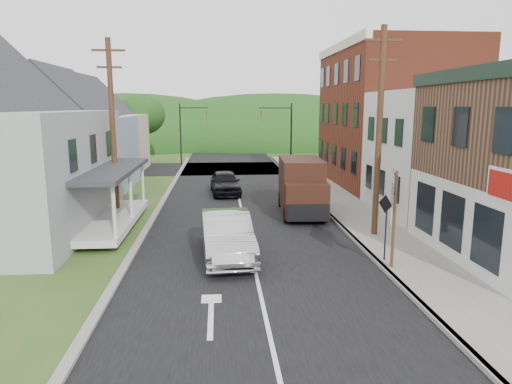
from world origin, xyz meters
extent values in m
plane|color=#2D4719|center=(0.00, 0.00, 0.00)|extent=(120.00, 120.00, 0.00)
cube|color=black|center=(0.00, 10.00, 0.00)|extent=(9.00, 90.00, 0.02)
cube|color=black|center=(0.00, 27.00, 0.00)|extent=(60.00, 9.00, 0.02)
cube|color=slate|center=(5.90, 8.00, 0.07)|extent=(2.80, 55.00, 0.15)
cube|color=slate|center=(4.55, 8.00, 0.07)|extent=(0.20, 55.00, 0.15)
cube|color=slate|center=(-4.65, 8.00, 0.06)|extent=(0.30, 55.00, 0.12)
cube|color=silver|center=(11.30, 7.50, 3.25)|extent=(8.00, 7.00, 6.50)
cube|color=maroon|center=(11.30, 17.00, 5.00)|extent=(8.00, 12.00, 10.00)
cube|color=#8092AF|center=(-11.00, 17.00, 2.50)|extent=(7.00, 8.00, 5.00)
cube|color=#B7B08E|center=(-11.50, 26.00, 2.50)|extent=(7.00, 8.00, 5.00)
cylinder|color=#472D19|center=(5.60, 3.50, 4.50)|extent=(0.26, 0.26, 9.00)
cube|color=#472D19|center=(5.60, 3.50, 8.40)|extent=(1.60, 0.10, 0.10)
cube|color=#472D19|center=(5.60, 3.50, 7.60)|extent=(1.20, 0.10, 0.10)
cylinder|color=#472D19|center=(-6.50, 8.00, 4.50)|extent=(0.26, 0.26, 9.00)
cube|color=#472D19|center=(-6.50, 8.00, 8.40)|extent=(1.60, 0.10, 0.10)
cube|color=#472D19|center=(-6.50, 8.00, 7.60)|extent=(1.20, 0.10, 0.10)
cylinder|color=black|center=(5.00, 23.50, 3.00)|extent=(0.14, 0.14, 6.00)
cylinder|color=black|center=(3.60, 23.50, 5.60)|extent=(2.80, 0.10, 0.10)
imported|color=olive|center=(2.40, 23.50, 4.90)|extent=(0.16, 0.20, 1.00)
cylinder|color=black|center=(-5.00, 30.50, 3.00)|extent=(0.14, 0.14, 6.00)
cylinder|color=black|center=(-3.60, 30.50, 5.60)|extent=(2.80, 0.10, 0.10)
imported|color=olive|center=(-2.40, 30.50, 4.90)|extent=(0.16, 0.20, 1.00)
cylinder|color=#382616|center=(-9.00, 32.00, 1.96)|extent=(0.36, 0.36, 3.92)
ellipsoid|color=#153811|center=(-9.00, 32.00, 4.90)|extent=(4.80, 4.80, 4.08)
ellipsoid|color=#153811|center=(0.00, 55.00, 0.00)|extent=(90.00, 30.00, 16.00)
imported|color=#B6B5BA|center=(-0.97, 1.31, 0.86)|extent=(2.20, 5.33, 1.72)
imported|color=black|center=(-0.84, 14.19, 0.77)|extent=(2.13, 4.63, 1.54)
cube|color=black|center=(3.20, 8.65, 1.61)|extent=(2.36, 4.18, 2.67)
cube|color=black|center=(3.05, 6.26, 1.15)|extent=(2.21, 1.60, 1.75)
cube|color=black|center=(3.07, 6.44, 1.89)|extent=(2.00, 1.22, 0.05)
cube|color=black|center=(3.01, 5.47, 0.69)|extent=(2.03, 0.26, 0.83)
cylinder|color=black|center=(2.09, 6.41, 0.41)|extent=(0.31, 0.84, 0.83)
cylinder|color=black|center=(4.03, 6.29, 0.41)|extent=(0.31, 0.84, 0.83)
cylinder|color=black|center=(2.32, 10.09, 0.41)|extent=(0.31, 0.84, 0.83)
cylinder|color=black|center=(4.25, 9.97, 0.41)|extent=(0.31, 0.84, 0.83)
cube|color=#472D19|center=(4.80, -0.65, 1.86)|extent=(0.14, 0.14, 3.42)
cube|color=black|center=(4.74, -0.63, 2.93)|extent=(0.69, 1.85, 0.08)
cube|color=white|center=(4.48, -1.26, 3.37)|extent=(0.20, 0.51, 0.21)
cube|color=white|center=(4.48, -1.26, 2.93)|extent=(0.21, 0.56, 0.54)
cube|color=white|center=(4.48, -1.26, 2.49)|extent=(0.20, 0.51, 0.27)
cube|color=white|center=(4.71, -0.61, 3.37)|extent=(0.20, 0.51, 0.21)
cube|color=white|center=(4.71, -0.61, 2.93)|extent=(0.21, 0.56, 0.54)
cube|color=white|center=(4.71, -0.61, 2.49)|extent=(0.20, 0.51, 0.27)
cube|color=white|center=(4.94, 0.03, 3.37)|extent=(0.20, 0.51, 0.21)
cube|color=white|center=(4.94, 0.03, 2.93)|extent=(0.21, 0.56, 0.54)
cube|color=white|center=(4.94, 0.03, 2.49)|extent=(0.20, 0.51, 0.27)
cube|color=white|center=(4.71, -0.61, 1.96)|extent=(0.17, 0.42, 0.54)
cylinder|color=black|center=(4.80, 0.07, 1.30)|extent=(0.08, 0.08, 2.30)
cube|color=black|center=(4.74, 0.07, 2.26)|extent=(0.28, 0.62, 0.68)
cube|color=#E2A20B|center=(4.75, 0.07, 2.26)|extent=(0.26, 0.57, 0.61)
camera|label=1|loc=(-1.21, -15.53, 5.70)|focal=32.00mm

